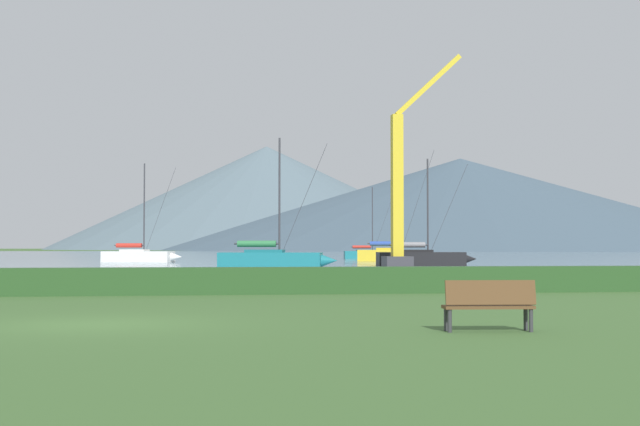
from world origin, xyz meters
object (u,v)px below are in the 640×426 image
object	(u,v)px
park_bench_near_path	(489,303)
dock_crane	(400,200)
sailboat_slip_7	(395,254)
sailboat_slip_2	(139,256)
sailboat_slip_8	(369,254)
sailboat_slip_9	(422,258)
sailboat_slip_0	(272,259)

from	to	relation	value
park_bench_near_path	dock_crane	world-z (taller)	dock_crane
dock_crane	sailboat_slip_7	bearing A→B (deg)	77.74
dock_crane	sailboat_slip_2	bearing A→B (deg)	131.66
sailboat_slip_2	park_bench_near_path	world-z (taller)	sailboat_slip_2
sailboat_slip_8	sailboat_slip_9	xyz separation A→B (m)	(-3.67, -39.20, 0.07)
sailboat_slip_8	park_bench_near_path	xyz separation A→B (m)	(-16.38, -92.14, -0.04)
sailboat_slip_7	park_bench_near_path	xyz separation A→B (m)	(-15.24, -73.19, -0.19)
sailboat_slip_7	dock_crane	distance (m)	25.34
sailboat_slip_2	sailboat_slip_9	size ratio (longest dim) A/B	1.12
sailboat_slip_0	sailboat_slip_8	size ratio (longest dim) A/B	1.03
sailboat_slip_8	dock_crane	bearing A→B (deg)	-93.25
sailboat_slip_9	park_bench_near_path	xyz separation A→B (m)	(-12.71, -52.94, -0.12)
sailboat_slip_9	sailboat_slip_2	bearing A→B (deg)	145.86
sailboat_slip_0	dock_crane	xyz separation A→B (m)	(9.73, 2.71, 4.32)
sailboat_slip_7	sailboat_slip_2	bearing A→B (deg)	-164.25
sailboat_slip_2	sailboat_slip_0	bearing A→B (deg)	-49.48
sailboat_slip_9	park_bench_near_path	world-z (taller)	sailboat_slip_9
sailboat_slip_8	sailboat_slip_0	bearing A→B (deg)	-104.14
sailboat_slip_2	park_bench_near_path	distance (m)	72.24
sailboat_slip_8	park_bench_near_path	bearing A→B (deg)	-94.88
sailboat_slip_0	sailboat_slip_9	bearing A→B (deg)	42.26
sailboat_slip_2	sailboat_slip_7	size ratio (longest dim) A/B	0.80
sailboat_slip_2	sailboat_slip_8	distance (m)	33.71
sailboat_slip_7	sailboat_slip_9	size ratio (longest dim) A/B	1.41
sailboat_slip_2	sailboat_slip_9	xyz separation A→B (m)	(22.99, -18.56, 0.01)
sailboat_slip_2	sailboat_slip_7	xyz separation A→B (m)	(25.52, 1.69, 0.08)
sailboat_slip_2	sailboat_slip_9	world-z (taller)	sailboat_slip_2
sailboat_slip_7	sailboat_slip_9	world-z (taller)	sailboat_slip_7
sailboat_slip_2	park_bench_near_path	size ratio (longest dim) A/B	5.59
sailboat_slip_0	sailboat_slip_7	distance (m)	31.00
dock_crane	park_bench_near_path	bearing A→B (deg)	-101.51
sailboat_slip_8	sailboat_slip_2	bearing A→B (deg)	-137.05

